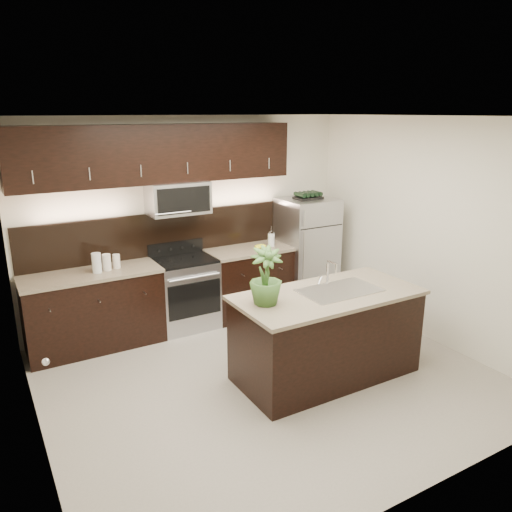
% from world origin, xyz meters
% --- Properties ---
extents(ground, '(4.50, 4.50, 0.00)m').
position_xyz_m(ground, '(0.00, 0.00, 0.00)').
color(ground, gray).
rests_on(ground, ground).
extents(room_walls, '(4.52, 4.02, 2.71)m').
position_xyz_m(room_walls, '(-0.11, -0.04, 1.70)').
color(room_walls, beige).
rests_on(room_walls, ground).
extents(counter_run, '(3.51, 0.65, 0.94)m').
position_xyz_m(counter_run, '(-0.46, 1.69, 0.47)').
color(counter_run, black).
rests_on(counter_run, ground).
extents(upper_fixtures, '(3.49, 0.40, 1.66)m').
position_xyz_m(upper_fixtures, '(-0.43, 1.84, 2.14)').
color(upper_fixtures, black).
rests_on(upper_fixtures, counter_run).
extents(island, '(1.96, 0.96, 0.94)m').
position_xyz_m(island, '(0.56, -0.25, 0.47)').
color(island, black).
rests_on(island, ground).
extents(sink_faucet, '(0.84, 0.50, 0.28)m').
position_xyz_m(sink_faucet, '(0.71, -0.24, 0.96)').
color(sink_faucet, silver).
rests_on(sink_faucet, island).
extents(refrigerator, '(0.75, 0.68, 1.55)m').
position_xyz_m(refrigerator, '(1.63, 1.63, 0.78)').
color(refrigerator, '#B2B2B7').
rests_on(refrigerator, ground).
extents(wine_rack, '(0.38, 0.24, 0.09)m').
position_xyz_m(wine_rack, '(1.63, 1.63, 1.60)').
color(wine_rack, black).
rests_on(wine_rack, refrigerator).
extents(plant, '(0.38, 0.38, 0.57)m').
position_xyz_m(plant, '(-0.15, -0.18, 1.22)').
color(plant, '#335823').
rests_on(plant, island).
extents(canisters, '(0.34, 0.17, 0.23)m').
position_xyz_m(canisters, '(-1.25, 1.67, 1.04)').
color(canisters, silver).
rests_on(canisters, counter_run).
extents(french_press, '(0.10, 0.10, 0.28)m').
position_xyz_m(french_press, '(1.03, 1.64, 1.04)').
color(french_press, silver).
rests_on(french_press, counter_run).
extents(bananas, '(0.20, 0.17, 0.06)m').
position_xyz_m(bananas, '(0.78, 1.61, 0.97)').
color(bananas, yellow).
rests_on(bananas, counter_run).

